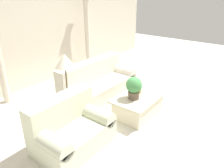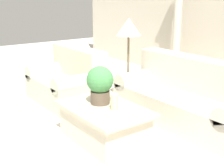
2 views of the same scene
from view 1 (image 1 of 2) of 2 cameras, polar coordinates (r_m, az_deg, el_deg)
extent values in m
plane|color=silver|center=(5.03, 2.59, -6.86)|extent=(16.00, 16.00, 0.00)
cube|color=beige|center=(6.42, -18.73, 14.02)|extent=(10.00, 0.06, 3.20)
cube|color=beige|center=(5.58, -3.17, -1.27)|extent=(2.10, 0.87, 0.40)
cube|color=beige|center=(5.58, -5.49, 3.64)|extent=(2.10, 0.31, 0.49)
cylinder|color=beige|center=(4.89, -10.15, -2.40)|extent=(0.28, 0.87, 0.28)
cylinder|color=beige|center=(6.15, 2.30, 3.54)|extent=(0.28, 0.87, 0.28)
cube|color=beige|center=(3.93, -9.94, -13.52)|extent=(1.30, 0.87, 0.40)
cube|color=beige|center=(3.87, -13.30, -6.56)|extent=(1.30, 0.31, 0.49)
cylinder|color=beige|center=(3.55, -16.37, -14.22)|extent=(0.28, 0.87, 0.28)
cylinder|color=beige|center=(4.10, -4.94, -7.66)|extent=(0.28, 0.87, 0.28)
cube|color=beige|center=(4.82, 6.79, -5.76)|extent=(1.03, 0.68, 0.40)
cube|color=#BCB398|center=(4.71, 6.92, -3.43)|extent=(1.17, 0.77, 0.04)
cylinder|color=brown|center=(4.58, 5.66, -2.80)|extent=(0.24, 0.24, 0.16)
sphere|color=#428447|center=(4.48, 5.78, -0.24)|extent=(0.34, 0.34, 0.34)
cylinder|color=beige|center=(4.79, 7.28, -1.41)|extent=(0.09, 0.09, 0.19)
cylinder|color=brown|center=(4.92, -11.02, -7.87)|extent=(0.25, 0.25, 0.03)
cylinder|color=brown|center=(4.65, -11.55, -2.00)|extent=(0.04, 0.04, 1.09)
cone|color=beige|center=(4.40, -12.27, 5.98)|extent=(0.40, 0.40, 0.27)
cylinder|color=beige|center=(7.22, -6.46, 12.11)|extent=(0.17, 0.17, 2.22)
camera|label=2|loc=(6.60, 37.67, 12.06)|focal=50.00mm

